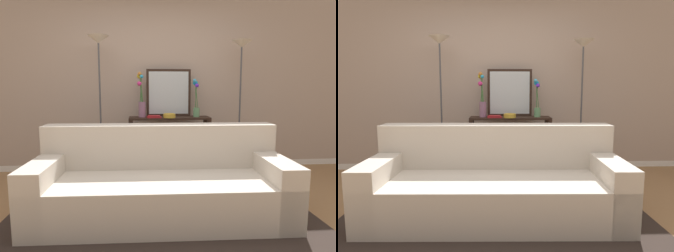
% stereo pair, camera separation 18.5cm
% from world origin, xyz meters
% --- Properties ---
extents(ground_plane, '(16.00, 16.00, 0.02)m').
position_xyz_m(ground_plane, '(0.00, 0.00, -0.01)').
color(ground_plane, '#9E754C').
extents(back_wall, '(12.00, 0.15, 2.75)m').
position_xyz_m(back_wall, '(0.00, 2.01, 1.37)').
color(back_wall, white).
rests_on(back_wall, ground).
extents(area_rug, '(3.04, 2.09, 0.01)m').
position_xyz_m(area_rug, '(0.01, 0.06, 0.01)').
color(area_rug, '#332823').
rests_on(area_rug, ground).
extents(couch, '(2.45, 1.04, 0.88)m').
position_xyz_m(couch, '(0.01, 0.23, 0.31)').
color(couch, beige).
rests_on(couch, ground).
extents(console_table, '(1.16, 0.33, 0.84)m').
position_xyz_m(console_table, '(0.23, 1.62, 0.57)').
color(console_table, black).
rests_on(console_table, ground).
extents(floor_lamp_left, '(0.28, 0.28, 1.95)m').
position_xyz_m(floor_lamp_left, '(-0.74, 1.53, 1.53)').
color(floor_lamp_left, '#4C4C51').
rests_on(floor_lamp_left, ground).
extents(floor_lamp_right, '(0.28, 0.28, 1.92)m').
position_xyz_m(floor_lamp_right, '(1.23, 1.53, 1.51)').
color(floor_lamp_right, '#4C4C51').
rests_on(floor_lamp_right, ground).
extents(wall_mirror, '(0.65, 0.02, 0.69)m').
position_xyz_m(wall_mirror, '(0.23, 1.75, 1.18)').
color(wall_mirror, black).
rests_on(wall_mirror, console_table).
extents(vase_tall_flowers, '(0.12, 0.12, 0.64)m').
position_xyz_m(vase_tall_flowers, '(-0.17, 1.64, 1.09)').
color(vase_tall_flowers, gray).
rests_on(vase_tall_flowers, console_table).
extents(vase_short_flowers, '(0.10, 0.13, 0.54)m').
position_xyz_m(vase_short_flowers, '(0.61, 1.62, 1.06)').
color(vase_short_flowers, '#669E6B').
rests_on(vase_short_flowers, console_table).
extents(fruit_bowl, '(0.17, 0.17, 0.06)m').
position_xyz_m(fruit_bowl, '(0.22, 1.52, 0.87)').
color(fruit_bowl, gold).
rests_on(fruit_bowl, console_table).
extents(book_stack, '(0.21, 0.17, 0.03)m').
position_xyz_m(book_stack, '(-0.00, 1.55, 0.86)').
color(book_stack, maroon).
rests_on(book_stack, console_table).
extents(book_row_under_console, '(0.27, 0.18, 0.13)m').
position_xyz_m(book_row_under_console, '(-0.11, 1.62, 0.06)').
color(book_row_under_console, maroon).
rests_on(book_row_under_console, ground).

